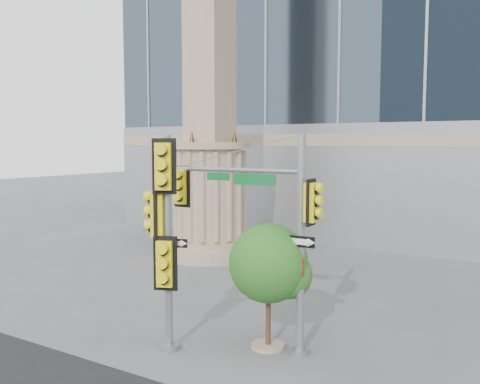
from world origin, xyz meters
The scene contains 5 objects.
ground centered at (0.00, 0.00, 0.00)m, with size 120.00×120.00×0.00m, color #545456.
monument centered at (-6.00, 9.00, 5.52)m, with size 4.40×4.40×16.60m.
main_signal_pole centered at (1.39, 0.93, 3.27)m, with size 4.11×0.54×5.28m.
secondary_signal_pole centered at (-0.51, -0.61, 3.09)m, with size 0.99×0.72×5.27m.
street_tree centered at (1.54, 0.93, 2.05)m, with size 2.00×1.95×3.12m.
Camera 1 is at (7.77, -10.34, 5.09)m, focal length 40.00 mm.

